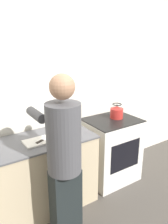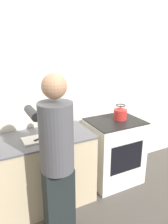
# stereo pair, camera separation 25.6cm
# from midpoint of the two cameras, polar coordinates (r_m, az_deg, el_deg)

# --- Properties ---
(ground_plane) EXTENTS (12.00, 12.00, 0.00)m
(ground_plane) POSITION_cam_midpoint_polar(r_m,az_deg,el_deg) (2.87, -5.45, -24.43)
(ground_plane) COLOR #4C4742
(wall_back) EXTENTS (8.00, 0.05, 2.60)m
(wall_back) POSITION_cam_midpoint_polar(r_m,az_deg,el_deg) (2.79, -12.65, 4.53)
(wall_back) COLOR silver
(wall_back) RESTS_ON ground_plane
(counter) EXTENTS (1.53, 0.62, 0.89)m
(counter) POSITION_cam_midpoint_polar(r_m,az_deg,el_deg) (2.70, -16.62, -16.21)
(counter) COLOR #C6B28E
(counter) RESTS_ON ground_plane
(oven) EXTENTS (0.71, 0.58, 0.91)m
(oven) POSITION_cam_midpoint_polar(r_m,az_deg,el_deg) (3.16, 4.74, -9.84)
(oven) COLOR silver
(oven) RESTS_ON ground_plane
(person) EXTENTS (0.36, 0.59, 1.68)m
(person) POSITION_cam_midpoint_polar(r_m,az_deg,el_deg) (2.07, -8.93, -11.45)
(person) COLOR black
(person) RESTS_ON ground_plane
(cutting_board) EXTENTS (0.37, 0.21, 0.02)m
(cutting_board) POSITION_cam_midpoint_polar(r_m,az_deg,el_deg) (2.47, -14.14, -7.36)
(cutting_board) COLOR silver
(cutting_board) RESTS_ON counter
(knife) EXTENTS (0.24, 0.13, 0.01)m
(knife) POSITION_cam_midpoint_polar(r_m,az_deg,el_deg) (2.46, -13.39, -7.00)
(knife) COLOR silver
(knife) RESTS_ON cutting_board
(kettle) EXTENTS (0.18, 0.18, 0.20)m
(kettle) POSITION_cam_midpoint_polar(r_m,az_deg,el_deg) (3.01, 6.15, -0.06)
(kettle) COLOR red
(kettle) RESTS_ON oven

